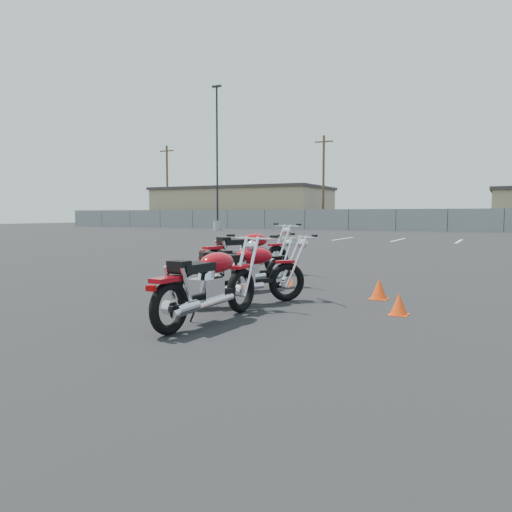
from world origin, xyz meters
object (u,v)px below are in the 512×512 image
at_px(motorcycle_front_red, 247,254).
at_px(motorcycle_third_red, 243,273).
at_px(motorcycle_second_black, 249,266).
at_px(motorcycle_rear_red, 209,284).

relative_size(motorcycle_front_red, motorcycle_third_red, 1.20).
height_order(motorcycle_second_black, motorcycle_rear_red, motorcycle_rear_red).
relative_size(motorcycle_second_black, motorcycle_rear_red, 0.87).
xyz_separation_m(motorcycle_front_red, motorcycle_rear_red, (1.59, -4.12, -0.04)).
height_order(motorcycle_front_red, motorcycle_second_black, motorcycle_front_red).
xyz_separation_m(motorcycle_third_red, motorcycle_rear_red, (0.20, -1.29, 0.01)).
height_order(motorcycle_second_black, motorcycle_third_red, motorcycle_third_red).
distance_m(motorcycle_second_black, motorcycle_third_red, 1.35).
relative_size(motorcycle_third_red, motorcycle_rear_red, 0.87).
bearing_deg(motorcycle_front_red, motorcycle_third_red, -63.88).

